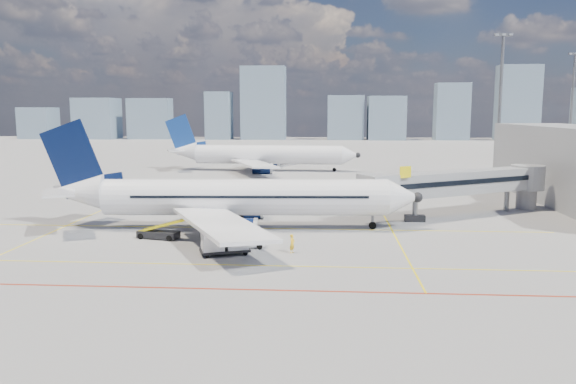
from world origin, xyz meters
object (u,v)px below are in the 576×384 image
main_aircraft (230,198)px  ramp_worker (292,244)px  baggage_tug (251,240)px  second_aircraft (260,155)px  cargo_dolly (225,240)px  belt_loader (160,233)px

main_aircraft → ramp_worker: size_ratio=23.93×
main_aircraft → baggage_tug: (3.23, -7.79, -2.52)m
second_aircraft → cargo_dolly: bearing=-84.0°
baggage_tug → ramp_worker: size_ratio=1.35×
cargo_dolly → belt_loader: belt_loader is taller
second_aircraft → belt_loader: bearing=-90.4°
baggage_tug → belt_loader: size_ratio=0.38×
second_aircraft → ramp_worker: 66.66m
main_aircraft → cargo_dolly: 10.66m
baggage_tug → main_aircraft: bearing=116.8°
cargo_dolly → ramp_worker: 5.72m
baggage_tug → cargo_dolly: 3.24m
baggage_tug → ramp_worker: (3.75, -1.63, 0.11)m
ramp_worker → cargo_dolly: bearing=128.0°
baggage_tug → ramp_worker: bearing=-19.2°
second_aircraft → belt_loader: size_ratio=6.91×
second_aircraft → cargo_dolly: 66.95m
second_aircraft → belt_loader: (-2.27, -61.33, -2.63)m
cargo_dolly → second_aircraft: bearing=73.9°
belt_loader → second_aircraft: bearing=100.1°
second_aircraft → ramp_worker: second_aircraft is taller
main_aircraft → belt_loader: size_ratio=6.75×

